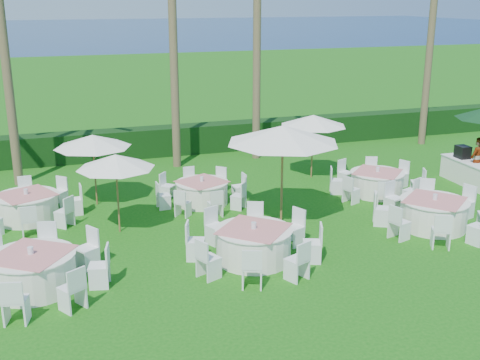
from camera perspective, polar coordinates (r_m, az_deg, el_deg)
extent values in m
plane|color=#12570E|center=(15.20, 1.81, -8.43)|extent=(120.00, 120.00, 0.00)
cube|color=black|center=(26.01, -7.39, 3.69)|extent=(34.00, 1.00, 1.20)
plane|color=#072249|center=(115.15, -16.54, 13.08)|extent=(260.00, 260.00, 0.00)
cylinder|color=white|center=(14.86, -19.04, -8.26)|extent=(1.93, 1.93, 0.84)
cylinder|color=white|center=(14.69, -19.20, -6.74)|extent=(2.01, 2.01, 0.03)
cube|color=#D37672|center=(14.68, -19.21, -6.65)|extent=(2.18, 2.18, 0.01)
cylinder|color=silver|center=(14.65, -19.24, -6.35)|extent=(0.13, 0.13, 0.18)
cube|color=white|center=(15.57, -14.35, -6.33)|extent=(0.65, 0.65, 1.01)
cube|color=white|center=(16.17, -17.87, -5.73)|extent=(0.56, 0.56, 1.01)
cube|color=white|center=(13.52, -20.53, -10.64)|extent=(0.56, 0.56, 1.01)
cube|color=white|center=(13.66, -15.68, -9.85)|extent=(0.65, 0.65, 1.01)
cube|color=white|center=(14.53, -13.23, -7.97)|extent=(0.56, 0.56, 1.01)
cylinder|color=white|center=(15.52, 1.30, -6.19)|extent=(1.92, 1.92, 0.83)
cylinder|color=white|center=(15.36, 1.31, -4.72)|extent=(2.00, 2.00, 0.03)
cube|color=#D37672|center=(15.35, 1.32, -4.64)|extent=(2.19, 2.19, 0.01)
cylinder|color=silver|center=(15.32, 1.32, -4.34)|extent=(0.13, 0.13, 0.18)
cube|color=white|center=(16.49, 5.09, -4.51)|extent=(0.61, 0.61, 1.00)
cube|color=white|center=(16.88, 1.43, -3.92)|extent=(0.60, 0.60, 1.00)
cube|color=white|center=(16.52, -2.29, -4.40)|extent=(0.61, 0.61, 1.00)
cube|color=white|center=(15.59, -4.24, -5.79)|extent=(0.60, 0.60, 1.00)
cube|color=white|center=(14.58, -3.00, -7.44)|extent=(0.61, 0.61, 1.00)
cube|color=white|center=(14.12, 1.16, -8.27)|extent=(0.60, 0.60, 1.00)
cube|color=white|center=(14.54, 5.42, -7.58)|extent=(0.61, 0.61, 1.00)
cube|color=white|center=(15.53, 6.87, -5.96)|extent=(0.60, 0.60, 1.00)
cylinder|color=white|center=(18.53, 17.86, -3.11)|extent=(1.91, 1.91, 0.83)
cylinder|color=white|center=(18.39, 17.98, -1.87)|extent=(1.99, 1.99, 0.03)
cube|color=#D37672|center=(18.39, 17.99, -1.80)|extent=(2.17, 2.17, 0.01)
cylinder|color=silver|center=(18.36, 18.01, -1.55)|extent=(0.13, 0.13, 0.18)
cube|color=white|center=(19.67, 20.52, -1.97)|extent=(0.58, 0.58, 0.99)
cube|color=white|center=(19.90, 17.32, -1.43)|extent=(0.63, 0.63, 0.99)
cube|color=white|center=(19.36, 14.39, -1.69)|extent=(0.58, 0.58, 0.99)
cube|color=white|center=(18.33, 13.27, -2.67)|extent=(0.63, 0.63, 0.99)
cube|color=white|center=(17.38, 14.90, -3.89)|extent=(0.58, 0.58, 0.99)
cube|color=white|center=(17.12, 18.54, -4.55)|extent=(0.63, 0.63, 0.99)
cube|color=white|center=(17.72, 21.71, -4.15)|extent=(0.58, 0.58, 0.99)
cylinder|color=white|center=(19.38, -19.49, -2.48)|extent=(1.79, 1.79, 0.78)
cylinder|color=white|center=(19.25, -19.61, -1.36)|extent=(1.87, 1.87, 0.03)
cube|color=#D37672|center=(19.25, -19.62, -1.29)|extent=(1.92, 1.92, 0.01)
cylinder|color=silver|center=(19.22, -19.64, -1.04)|extent=(0.12, 0.12, 0.17)
cube|color=white|center=(19.41, -15.39, -1.83)|extent=(0.45, 0.45, 0.93)
cube|color=white|center=(20.32, -16.83, -1.10)|extent=(0.62, 0.62, 0.93)
cube|color=white|center=(20.69, -19.65, -1.05)|extent=(0.45, 0.45, 0.93)
cube|color=white|center=(18.03, -19.36, -3.65)|extent=(0.45, 0.45, 0.93)
cube|color=white|center=(18.44, -16.34, -2.90)|extent=(0.62, 0.62, 0.93)
cylinder|color=white|center=(19.73, -3.62, -1.24)|extent=(1.66, 1.66, 0.72)
cylinder|color=white|center=(19.62, -3.64, -0.22)|extent=(1.73, 1.73, 0.03)
cube|color=#D37672|center=(19.61, -3.64, -0.15)|extent=(1.79, 1.79, 0.01)
cylinder|color=silver|center=(19.59, -3.64, 0.09)|extent=(0.12, 0.12, 0.15)
cube|color=white|center=(20.12, -0.10, -0.63)|extent=(0.42, 0.42, 0.87)
cube|color=white|center=(20.82, -2.00, -0.03)|extent=(0.57, 0.57, 0.87)
cube|color=white|center=(20.89, -4.72, -0.02)|extent=(0.42, 0.42, 0.87)
cube|color=white|center=(20.31, -6.88, -0.58)|extent=(0.57, 0.57, 0.87)
cube|color=white|center=(19.37, -7.27, -1.47)|extent=(0.42, 0.42, 0.87)
cube|color=white|center=(18.62, -5.44, -2.18)|extent=(0.57, 0.57, 0.87)
cube|color=white|center=(18.54, -2.38, -2.20)|extent=(0.42, 0.42, 0.87)
cube|color=white|center=(19.18, -0.16, -1.53)|extent=(0.57, 0.57, 0.87)
cylinder|color=white|center=(21.15, 12.84, -0.33)|extent=(1.76, 1.76, 0.76)
cylinder|color=white|center=(21.04, 12.91, 0.69)|extent=(1.84, 1.84, 0.03)
cube|color=#D37672|center=(21.03, 12.92, 0.76)|extent=(2.01, 2.01, 0.01)
cylinder|color=silver|center=(21.01, 12.93, 0.98)|extent=(0.12, 0.12, 0.16)
cube|color=white|center=(22.21, 14.98, 0.56)|extent=(0.56, 0.56, 0.92)
cube|color=white|center=(22.43, 12.36, 0.91)|extent=(0.56, 0.56, 0.92)
cube|color=white|center=(21.92, 9.98, 0.67)|extent=(0.56, 0.56, 0.92)
cube|color=white|center=(20.96, 9.14, -0.05)|extent=(0.56, 0.56, 0.92)
cube|color=white|center=(20.07, 10.50, -0.89)|extent=(0.56, 0.56, 0.92)
cube|color=white|center=(19.83, 13.42, -1.30)|extent=(0.56, 0.56, 0.92)
cube|color=white|center=(20.39, 15.95, -0.99)|extent=(0.56, 0.56, 0.92)
cube|color=white|center=(21.38, 16.50, -0.20)|extent=(0.56, 0.56, 0.92)
cylinder|color=brown|center=(17.45, -11.52, -1.43)|extent=(0.05, 0.05, 2.23)
cone|color=white|center=(17.16, -11.72, 1.74)|extent=(2.21, 2.21, 0.40)
sphere|color=brown|center=(17.13, -11.75, 2.19)|extent=(0.09, 0.09, 0.09)
cylinder|color=brown|center=(17.85, 4.00, 0.35)|extent=(0.07, 0.07, 2.85)
cone|color=white|center=(17.53, 4.09, 4.36)|extent=(3.35, 3.35, 0.51)
sphere|color=brown|center=(17.49, 4.10, 4.92)|extent=(0.11, 0.11, 0.11)
cylinder|color=brown|center=(19.95, -13.60, 0.79)|extent=(0.05, 0.05, 2.24)
cone|color=white|center=(19.70, -13.81, 3.61)|extent=(2.45, 2.45, 0.40)
sphere|color=brown|center=(19.67, -13.83, 4.00)|extent=(0.09, 0.09, 0.09)
cylinder|color=brown|center=(22.52, 6.86, 3.06)|extent=(0.05, 0.05, 2.29)
cone|color=white|center=(22.30, 6.95, 5.63)|extent=(2.48, 2.48, 0.41)
sphere|color=brown|center=(22.27, 6.97, 5.98)|extent=(0.09, 0.09, 0.09)
cube|color=white|center=(22.80, 21.82, 0.19)|extent=(0.83, 3.66, 0.82)
cube|color=black|center=(23.45, 20.36, 2.51)|extent=(0.42, 0.51, 0.46)
imported|color=gray|center=(23.08, 21.53, 1.64)|extent=(0.75, 0.62, 1.77)
cylinder|color=brown|center=(22.45, -21.25, 9.69)|extent=(0.32, 0.32, 8.22)
cylinder|color=brown|center=(23.45, -6.36, 13.21)|extent=(0.32, 0.32, 10.03)
cylinder|color=brown|center=(24.68, 1.61, 12.05)|extent=(0.32, 0.32, 8.79)
cylinder|color=brown|center=(28.46, 17.60, 12.26)|extent=(0.32, 0.32, 9.11)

